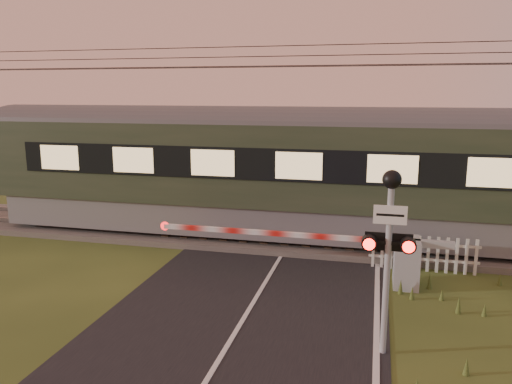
# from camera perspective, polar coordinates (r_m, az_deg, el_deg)

# --- Properties ---
(ground) EXTENTS (160.00, 160.00, 0.00)m
(ground) POSITION_cam_1_polar(r_m,az_deg,el_deg) (10.37, -2.40, -15.87)
(ground) COLOR #2E3E18
(ground) RESTS_ON ground
(road) EXTENTS (6.00, 140.00, 0.03)m
(road) POSITION_cam_1_polar(r_m,az_deg,el_deg) (10.16, -2.68, -16.41)
(road) COLOR black
(road) RESTS_ON ground
(track_bed) EXTENTS (140.00, 3.40, 0.39)m
(track_bed) POSITION_cam_1_polar(r_m,az_deg,el_deg) (16.25, 3.98, -5.36)
(track_bed) COLOR #47423D
(track_bed) RESTS_ON ground
(overhead_wires) EXTENTS (120.00, 0.62, 0.62)m
(overhead_wires) POSITION_cam_1_polar(r_m,az_deg,el_deg) (15.59, 4.27, 14.97)
(overhead_wires) COLOR black
(overhead_wires) RESTS_ON ground
(boom_gate) EXTENTS (7.64, 0.93, 1.23)m
(boom_gate) POSITION_cam_1_polar(r_m,az_deg,el_deg) (12.97, 15.20, -7.31)
(boom_gate) COLOR gray
(boom_gate) RESTS_ON ground
(crossing_signal) EXTENTS (0.87, 0.36, 3.43)m
(crossing_signal) POSITION_cam_1_polar(r_m,az_deg,el_deg) (9.08, 14.98, -4.25)
(crossing_signal) COLOR gray
(crossing_signal) RESTS_ON ground
(picket_fence) EXTENTS (2.86, 0.08, 0.98)m
(picket_fence) POSITION_cam_1_polar(r_m,az_deg,el_deg) (14.17, 18.59, -6.68)
(picket_fence) COLOR silver
(picket_fence) RESTS_ON ground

